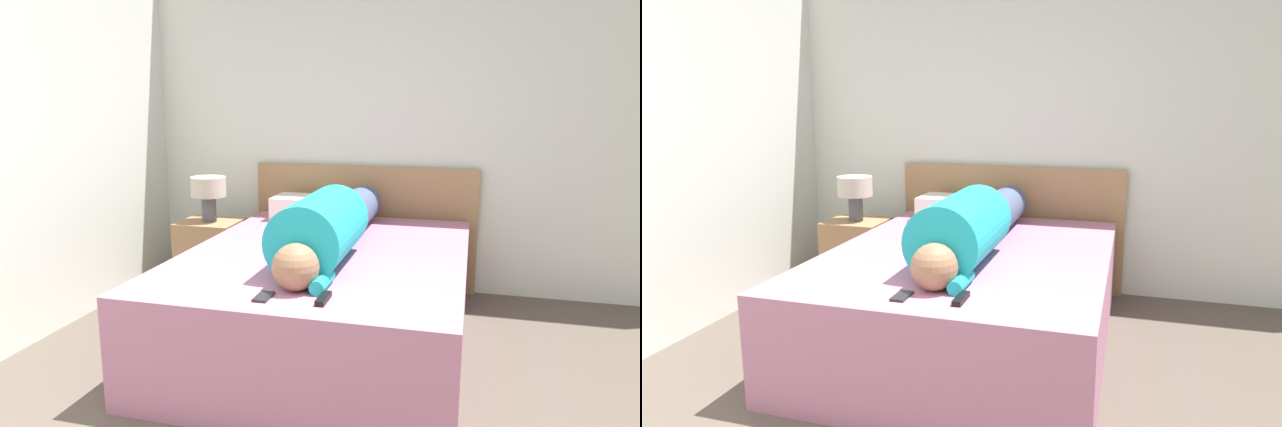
{
  "view_description": "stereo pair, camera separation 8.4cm",
  "coord_description": "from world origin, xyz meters",
  "views": [
    {
      "loc": [
        0.57,
        -0.86,
        1.42
      ],
      "look_at": [
        -0.22,
        2.07,
        0.81
      ],
      "focal_mm": 32.0,
      "sensor_mm": 36.0,
      "label": 1
    },
    {
      "loc": [
        0.65,
        -0.84,
        1.42
      ],
      "look_at": [
        -0.22,
        2.07,
        0.81
      ],
      "focal_mm": 32.0,
      "sensor_mm": 36.0,
      "label": 2
    }
  ],
  "objects": [
    {
      "name": "person_lying",
      "position": [
        -0.19,
        2.17,
        0.73
      ],
      "size": [
        0.38,
        1.77,
        0.38
      ],
      "color": "#936B4C",
      "rests_on": "bed"
    },
    {
      "name": "tv_remote",
      "position": [
        -0.03,
        1.41,
        0.58
      ],
      "size": [
        0.04,
        0.15,
        0.02
      ],
      "color": "black",
      "rests_on": "bed"
    },
    {
      "name": "pillow_near_headboard",
      "position": [
        -0.57,
        3.06,
        0.65
      ],
      "size": [
        0.51,
        0.32,
        0.16
      ],
      "color": "silver",
      "rests_on": "bed"
    },
    {
      "name": "headboard",
      "position": [
        -0.22,
        3.34,
        0.47
      ],
      "size": [
        1.69,
        0.04,
        0.93
      ],
      "color": "#A37A51",
      "rests_on": "ground_plane"
    },
    {
      "name": "wall_back",
      "position": [
        0.0,
        3.41,
        1.3
      ],
      "size": [
        5.01,
        0.06,
        2.6
      ],
      "color": "silver",
      "rests_on": "ground_plane"
    },
    {
      "name": "table_lamp",
      "position": [
        -1.28,
        2.87,
        0.77
      ],
      "size": [
        0.25,
        0.25,
        0.33
      ],
      "color": "#4C4C51",
      "rests_on": "nightstand"
    },
    {
      "name": "nightstand",
      "position": [
        -1.28,
        2.87,
        0.27
      ],
      "size": [
        0.43,
        0.38,
        0.55
      ],
      "color": "#A37A51",
      "rests_on": "ground_plane"
    },
    {
      "name": "wall_left",
      "position": [
        -1.93,
        1.69,
        1.3
      ],
      "size": [
        0.06,
        4.58,
        2.6
      ],
      "color": "silver",
      "rests_on": "ground_plane"
    },
    {
      "name": "cell_phone",
      "position": [
        -0.29,
        1.38,
        0.57
      ],
      "size": [
        0.06,
        0.13,
        0.01
      ],
      "color": "black",
      "rests_on": "bed"
    },
    {
      "name": "bed",
      "position": [
        -0.22,
        2.22,
        0.28
      ],
      "size": [
        1.57,
        2.07,
        0.56
      ],
      "color": "#B2708E",
      "rests_on": "ground_plane"
    }
  ]
}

